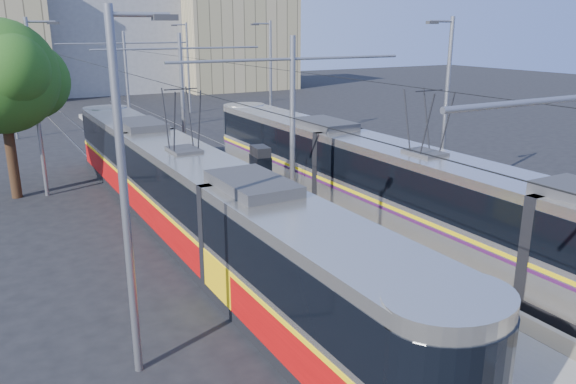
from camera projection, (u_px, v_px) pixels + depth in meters
ground at (443, 326)px, 14.75m from camera, size 160.00×160.00×0.00m
platform at (206, 177)px, 28.92m from camera, size 4.00×50.00×0.30m
tactile_strip_left at (178, 178)px, 28.20m from camera, size 0.70×50.00×0.01m
tactile_strip_right at (231, 171)px, 29.56m from camera, size 0.70×50.00×0.01m
rails at (206, 180)px, 28.96m from camera, size 8.71×70.00×0.03m
tram_left at (186, 193)px, 20.57m from camera, size 2.43×28.08×5.50m
tram_right at (422, 193)px, 20.07m from camera, size 2.43×31.85×5.50m
catenary at (225, 98)px, 25.31m from camera, size 9.20×70.00×7.00m
street_lamps at (176, 91)px, 31.13m from camera, size 15.18×38.22×8.00m
shelter at (261, 172)px, 24.22m from camera, size 0.79×1.16×2.39m
tree at (9, 78)px, 24.79m from camera, size 5.51×5.10×8.01m
building_centre at (109, 32)px, 69.09m from camera, size 18.36×14.28×14.16m
building_right at (233, 40)px, 70.96m from camera, size 14.28×10.20×12.04m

